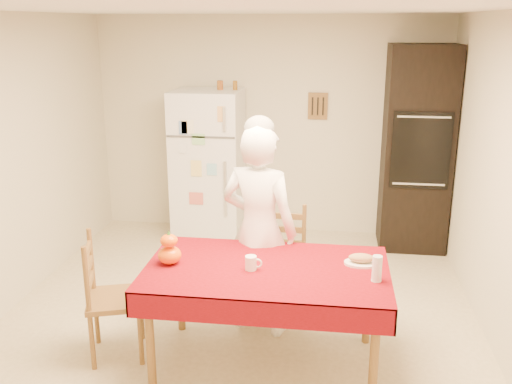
% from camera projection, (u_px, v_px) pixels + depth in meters
% --- Properties ---
extents(floor, '(4.50, 4.50, 0.00)m').
position_uv_depth(floor, '(238.00, 319.00, 4.82)').
color(floor, tan).
rests_on(floor, ground).
extents(room_shell, '(4.02, 4.52, 2.51)m').
position_uv_depth(room_shell, '(237.00, 129.00, 4.36)').
color(room_shell, beige).
rests_on(room_shell, ground).
extents(refrigerator, '(0.75, 0.74, 1.70)m').
position_uv_depth(refrigerator, '(209.00, 166.00, 6.45)').
color(refrigerator, white).
rests_on(refrigerator, floor).
extents(oven_cabinet, '(0.70, 0.62, 2.20)m').
position_uv_depth(oven_cabinet, '(417.00, 149.00, 6.12)').
color(oven_cabinet, black).
rests_on(oven_cabinet, floor).
extents(dining_table, '(1.70, 1.00, 0.76)m').
position_uv_depth(dining_table, '(267.00, 277.00, 4.00)').
color(dining_table, brown).
rests_on(dining_table, floor).
extents(chair_far, '(0.43, 0.41, 0.95)m').
position_uv_depth(chair_far, '(281.00, 257.00, 4.80)').
color(chair_far, brown).
rests_on(chair_far, floor).
extents(chair_left, '(0.51, 0.52, 0.95)m').
position_uv_depth(chair_left, '(106.00, 293.00, 4.17)').
color(chair_left, brown).
rests_on(chair_left, floor).
extents(seated_woman, '(0.70, 0.55, 1.69)m').
position_uv_depth(seated_woman, '(259.00, 231.00, 4.44)').
color(seated_woman, white).
rests_on(seated_woman, floor).
extents(coffee_mug, '(0.08, 0.08, 0.10)m').
position_uv_depth(coffee_mug, '(251.00, 263.00, 3.94)').
color(coffee_mug, white).
rests_on(coffee_mug, dining_table).
extents(pumpkin_lower, '(0.17, 0.17, 0.13)m').
position_uv_depth(pumpkin_lower, '(170.00, 255.00, 4.04)').
color(pumpkin_lower, '#D53E05').
rests_on(pumpkin_lower, dining_table).
extents(pumpkin_upper, '(0.12, 0.12, 0.09)m').
position_uv_depth(pumpkin_upper, '(169.00, 241.00, 4.00)').
color(pumpkin_upper, '#C64704').
rests_on(pumpkin_upper, pumpkin_lower).
extents(wine_glass, '(0.07, 0.07, 0.18)m').
position_uv_depth(wine_glass, '(377.00, 269.00, 3.75)').
color(wine_glass, silver).
rests_on(wine_glass, dining_table).
extents(bread_plate, '(0.24, 0.24, 0.02)m').
position_uv_depth(bread_plate, '(361.00, 263.00, 4.03)').
color(bread_plate, white).
rests_on(bread_plate, dining_table).
extents(bread_loaf, '(0.18, 0.10, 0.06)m').
position_uv_depth(bread_loaf, '(361.00, 258.00, 4.02)').
color(bread_loaf, '#A27F50').
rests_on(bread_loaf, bread_plate).
extents(spice_jar_left, '(0.05, 0.05, 0.10)m').
position_uv_depth(spice_jar_left, '(219.00, 85.00, 6.22)').
color(spice_jar_left, '#91541A').
rests_on(spice_jar_left, refrigerator).
extents(spice_jar_mid, '(0.05, 0.05, 0.10)m').
position_uv_depth(spice_jar_mid, '(221.00, 85.00, 6.22)').
color(spice_jar_mid, '#934B1A').
rests_on(spice_jar_mid, refrigerator).
extents(spice_jar_right, '(0.05, 0.05, 0.10)m').
position_uv_depth(spice_jar_right, '(235.00, 85.00, 6.20)').
color(spice_jar_right, brown).
rests_on(spice_jar_right, refrigerator).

